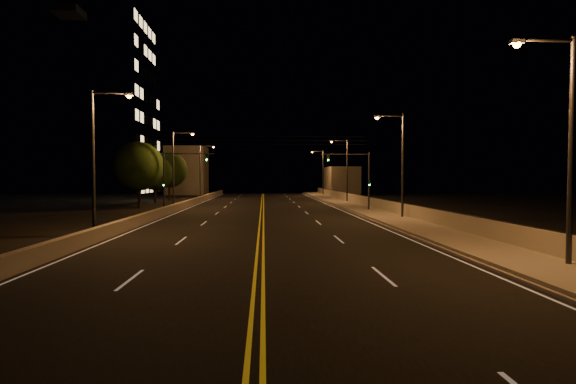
{
  "coord_description": "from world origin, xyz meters",
  "views": [
    {
      "loc": [
        0.18,
        -13.28,
        3.59
      ],
      "look_at": [
        2.0,
        18.0,
        2.5
      ],
      "focal_mm": 26.0,
      "sensor_mm": 36.0,
      "label": 1
    }
  ],
  "objects": [
    {
      "name": "road",
      "position": [
        0.0,
        20.0,
        0.01
      ],
      "size": [
        18.0,
        120.0,
        0.02
      ],
      "primitive_type": "cube",
      "color": "black",
      "rests_on": "ground"
    },
    {
      "name": "tree_0",
      "position": [
        -14.47,
        36.63,
        4.92
      ],
      "size": [
        5.76,
        5.76,
        7.8
      ],
      "color": "black",
      "rests_on": "ground"
    },
    {
      "name": "distant_building_right",
      "position": [
        16.5,
        73.31,
        2.89
      ],
      "size": [
        6.0,
        10.0,
        5.79
      ],
      "primitive_type": "cube",
      "color": "gray",
      "rests_on": "ground"
    },
    {
      "name": "lane_markings",
      "position": [
        0.0,
        19.93,
        0.02
      ],
      "size": [
        17.32,
        116.0,
        0.0
      ],
      "color": "silver",
      "rests_on": "road"
    },
    {
      "name": "jersey_barrier",
      "position": [
        -9.14,
        20.0,
        0.4
      ],
      "size": [
        0.45,
        120.0,
        0.81
      ],
      "primitive_type": "cube",
      "color": "gray",
      "rests_on": "ground"
    },
    {
      "name": "parapet_rail",
      "position": [
        12.45,
        20.0,
        1.33
      ],
      "size": [
        0.06,
        120.0,
        0.06
      ],
      "primitive_type": "cylinder",
      "rotation": [
        1.57,
        0.0,
        0.0
      ],
      "color": "black",
      "rests_on": "parapet_wall"
    },
    {
      "name": "streetlight_2",
      "position": [
        11.51,
        44.22,
        5.14
      ],
      "size": [
        2.55,
        0.28,
        8.87
      ],
      "color": "#2D2D33",
      "rests_on": "ground"
    },
    {
      "name": "streetlight_0",
      "position": [
        11.51,
        1.87,
        5.14
      ],
      "size": [
        2.55,
        0.28,
        8.87
      ],
      "color": "#2D2D33",
      "rests_on": "ground"
    },
    {
      "name": "parapet_wall",
      "position": [
        12.45,
        20.0,
        0.8
      ],
      "size": [
        0.3,
        120.0,
        1.0
      ],
      "primitive_type": "cube",
      "color": "gray",
      "rests_on": "sidewalk"
    },
    {
      "name": "overhead_wires",
      "position": [
        0.0,
        29.5,
        7.4
      ],
      "size": [
        22.0,
        0.03,
        0.83
      ],
      "color": "black"
    },
    {
      "name": "streetlight_1",
      "position": [
        11.51,
        21.0,
        5.14
      ],
      "size": [
        2.55,
        0.28,
        8.87
      ],
      "color": "#2D2D33",
      "rests_on": "ground"
    },
    {
      "name": "traffic_signal_right",
      "position": [
        10.01,
        29.07,
        3.9
      ],
      "size": [
        5.11,
        0.31,
        6.18
      ],
      "color": "#2D2D33",
      "rests_on": "ground"
    },
    {
      "name": "building_tower",
      "position": [
        -29.95,
        53.91,
        14.34
      ],
      "size": [
        24.0,
        15.0,
        29.83
      ],
      "color": "gray",
      "rests_on": "ground"
    },
    {
      "name": "tree_2",
      "position": [
        -14.48,
        52.2,
        4.79
      ],
      "size": [
        5.61,
        5.61,
        7.6
      ],
      "color": "black",
      "rests_on": "ground"
    },
    {
      "name": "streetlight_4",
      "position": [
        -9.91,
        12.77,
        5.14
      ],
      "size": [
        2.55,
        0.28,
        8.87
      ],
      "color": "#2D2D33",
      "rests_on": "ground"
    },
    {
      "name": "streetlight_6",
      "position": [
        -9.91,
        55.43,
        5.14
      ],
      "size": [
        2.55,
        0.28,
        8.87
      ],
      "color": "#2D2D33",
      "rests_on": "ground"
    },
    {
      "name": "distant_building_left",
      "position": [
        -16.0,
        75.85,
        5.02
      ],
      "size": [
        8.0,
        8.0,
        10.04
      ],
      "primitive_type": "cube",
      "color": "gray",
      "rests_on": "ground"
    },
    {
      "name": "streetlight_3",
      "position": [
        11.51,
        67.78,
        5.14
      ],
      "size": [
        2.55,
        0.28,
        8.87
      ],
      "color": "#2D2D33",
      "rests_on": "ground"
    },
    {
      "name": "sidewalk",
      "position": [
        10.8,
        20.0,
        0.15
      ],
      "size": [
        3.6,
        120.0,
        0.3
      ],
      "primitive_type": "cube",
      "color": "gray",
      "rests_on": "ground"
    },
    {
      "name": "traffic_signal_left",
      "position": [
        -8.81,
        29.07,
        3.9
      ],
      "size": [
        5.11,
        0.31,
        6.18
      ],
      "color": "#2D2D33",
      "rests_on": "ground"
    },
    {
      "name": "curb",
      "position": [
        8.93,
        20.0,
        0.07
      ],
      "size": [
        0.14,
        120.0,
        0.15
      ],
      "primitive_type": "cube",
      "color": "gray",
      "rests_on": "ground"
    },
    {
      "name": "streetlight_5",
      "position": [
        -9.91,
        35.3,
        5.14
      ],
      "size": [
        2.55,
        0.28,
        8.87
      ],
      "color": "#2D2D33",
      "rests_on": "ground"
    },
    {
      "name": "tree_1",
      "position": [
        -15.42,
        47.57,
        4.22
      ],
      "size": [
        4.95,
        4.95,
        6.7
      ],
      "color": "black",
      "rests_on": "ground"
    },
    {
      "name": "ground",
      "position": [
        0.0,
        0.0,
        0.0
      ],
      "size": [
        160.0,
        160.0,
        0.0
      ],
      "primitive_type": "plane",
      "color": "black",
      "rests_on": "ground"
    }
  ]
}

